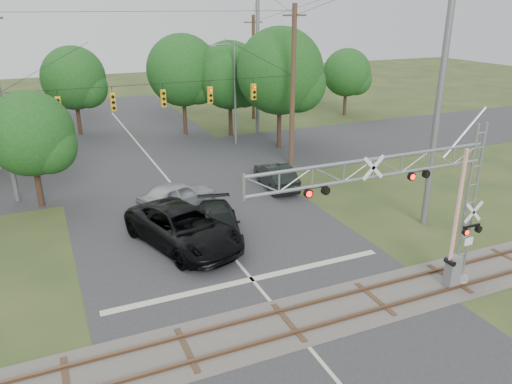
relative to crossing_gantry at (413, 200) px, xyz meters
name	(u,v)px	position (x,y,z in m)	size (l,w,h in m)	color
ground	(315,355)	(-5.06, -1.64, -4.38)	(160.00, 160.00, 0.00)	#283B1B
road_main	(218,239)	(-5.06, 8.36, -4.37)	(14.00, 90.00, 0.02)	#29292C
road_cross	(155,165)	(-5.06, 22.36, -4.37)	(90.00, 12.00, 0.02)	#29292C
railroad_track	(288,323)	(-5.06, 0.36, -4.35)	(90.00, 3.20, 0.17)	#4F4A44
crossing_gantry	(413,200)	(0.00, 0.00, 0.00)	(10.58, 0.90, 7.08)	gray
traffic_signal_span	(177,96)	(-4.13, 18.36, 1.36)	(19.34, 0.36, 11.50)	slate
pickup_black	(183,228)	(-6.84, 8.34, -3.40)	(3.26, 7.07, 1.96)	black
car_dark	(218,224)	(-4.93, 8.51, -3.62)	(2.13, 5.23, 1.52)	black
sedan_silver	(177,195)	(-5.80, 13.27, -3.55)	(1.97, 4.90, 1.67)	#989CA0
suv_dark	(276,176)	(1.15, 14.20, -3.58)	(1.69, 4.85, 1.60)	black
streetlight	(233,89)	(2.63, 25.59, 0.40)	(2.28, 0.24, 8.55)	slate
utility_poles	(192,79)	(-2.36, 20.73, 2.06)	(27.48, 29.08, 14.30)	#41311E
treeline	(131,79)	(-5.07, 29.76, 1.10)	(50.29, 27.94, 9.88)	#352118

